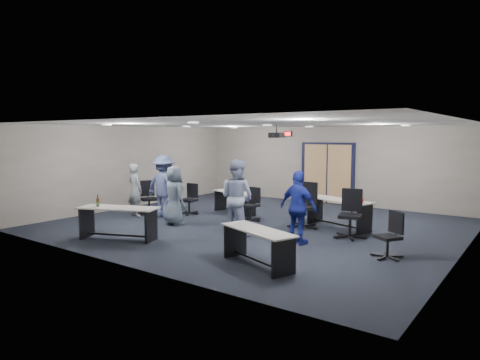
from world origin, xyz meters
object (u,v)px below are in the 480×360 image
Objects in this scene: chair_back_c at (304,205)px; chair_back_d at (350,214)px; chair_loose_left at (149,198)px; person_gray at (135,190)px; person_navy at (298,208)px; person_plaid at (174,195)px; table_front_left at (118,217)px; chair_loose_right at (388,235)px; table_back_left at (234,198)px; chair_back_b at (250,204)px; table_front_right at (258,241)px; table_back_right at (339,208)px; person_lightblue at (237,197)px; chair_back_a at (189,199)px; person_back at (164,186)px.

chair_back_d is (1.39, -0.34, -0.02)m from chair_back_c.
person_gray is at bearing -165.50° from chair_loose_left.
person_navy is at bearing -65.61° from chair_loose_left.
chair_loose_left is 0.65× the size of person_plaid.
chair_loose_right is (5.53, 2.10, -0.06)m from table_front_left.
chair_loose_left is (-4.70, -1.03, -0.08)m from chair_back_c.
person_plaid is 3.69m from person_navy.
chair_back_b reaches higher than table_back_left.
person_navy is at bearing -63.83° from chair_back_c.
table_back_right is at bearing 111.03° from table_front_right.
chair_loose_left reaches higher than chair_back_b.
chair_loose_right is at bearing -177.01° from person_lightblue.
chair_back_a is at bearing -172.92° from chair_back_c.
chair_back_c is 0.73× the size of person_navy.
chair_back_c is 0.65× the size of person_lightblue.
table_front_right is 4.22m from person_plaid.
table_front_left is at bearing -115.34° from chair_loose_left.
person_gray is (-1.08, -1.18, 0.32)m from chair_back_a.
table_back_right is 1.24× the size of person_gray.
chair_back_d reaches higher than table_back_left.
person_navy is (3.58, 2.06, 0.30)m from table_front_left.
table_back_right is 2.78m from chair_loose_right.
chair_loose_left is (-0.96, -0.74, 0.05)m from chair_back_a.
table_back_left is at bearing -124.91° from person_gray.
table_front_right is 0.97× the size of person_back.
person_plaid is at bearing -176.27° from person_gray.
chair_back_b is (-2.40, -0.56, -0.05)m from table_back_right.
table_front_left is 4.14m from person_navy.
chair_back_d is 0.72× the size of person_plaid.
chair_back_a is at bearing 165.71° from chair_back_d.
table_front_left is at bearing -74.63° from table_back_left.
chair_back_d is at bearing -35.86° from table_back_right.
chair_back_b is 0.57× the size of person_navy.
person_navy is at bearing -161.98° from person_plaid.
person_navy reaches higher than chair_back_a.
table_back_right is 2.46m from chair_back_b.
chair_loose_left is 0.77m from person_back.
chair_back_c is at bearing -47.83° from chair_loose_left.
chair_back_c is 3.02m from chair_loose_right.
person_navy reaches higher than chair_loose_left.
person_plaid is at bearing -132.29° from table_back_right.
person_lightblue is at bearing -172.96° from person_gray.
person_lightblue is (3.87, -0.16, 0.13)m from person_gray.
chair_back_c is 1.43m from chair_back_d.
table_back_left is 1.39m from chair_back_a.
table_front_right is at bearing -102.35° from chair_loose_right.
person_plaid is (-0.11, 1.95, 0.27)m from table_front_left.
table_front_right is at bearing 170.79° from person_gray.
table_back_right is at bearing 112.96° from chair_back_d.
person_navy is at bearing -175.80° from person_lightblue.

